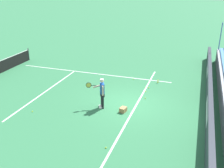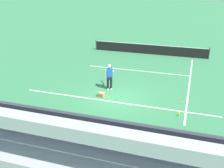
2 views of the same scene
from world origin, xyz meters
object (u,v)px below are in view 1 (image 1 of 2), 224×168
Objects in this scene: tennis_player at (102,93)px; tennis_ball_midcourt at (106,148)px; tennis_ball_on_baseline at (146,92)px; tennis_ball_stray_back at (145,98)px; tennis_ball_by_box at (126,107)px; tennis_ball_far_left at (149,88)px; water_bottle at (158,81)px; tennis_ball_toward_net at (134,79)px; tennis_ball_near_player at (32,111)px; tennis_ball_far_right at (145,88)px; ball_box_cardboard at (123,110)px.

tennis_player is 3.94m from tennis_ball_midcourt.
tennis_ball_midcourt is 1.00× the size of tennis_ball_on_baseline.
tennis_ball_on_baseline is (2.89, -1.90, -0.86)m from tennis_player.
tennis_ball_stray_back and tennis_ball_by_box have the same top height.
tennis_ball_midcourt is (-3.53, -1.52, -0.86)m from tennis_player.
tennis_player is at bearing 151.47° from tennis_ball_far_left.
tennis_ball_by_box is 4.46m from water_bottle.
tennis_ball_midcourt is 8.34m from tennis_ball_toward_net.
tennis_ball_near_player is 5.25m from tennis_ball_midcourt.
water_bottle is (6.46, -5.78, 0.08)m from tennis_ball_near_player.
tennis_ball_far_right and tennis_ball_by_box have the same top height.
tennis_ball_near_player is 8.67m from water_bottle.
tennis_ball_by_box is 1.00× the size of tennis_ball_toward_net.
tennis_ball_far_right is 1.00× the size of tennis_ball_midcourt.
tennis_ball_far_left is at bearing -45.18° from tennis_ball_near_player.
tennis_ball_midcourt is 1.00× the size of tennis_ball_toward_net.
water_bottle is (2.81, -0.29, 0.08)m from tennis_ball_stray_back.
tennis_player is 4.29× the size of ball_box_cardboard.
ball_box_cardboard is 6.06× the size of tennis_ball_far_left.
tennis_player is at bearing 172.57° from tennis_ball_toward_net.
tennis_ball_on_baseline is (-0.58, -0.15, 0.00)m from tennis_ball_far_right.
tennis_ball_far_left is at bearing -3.88° from tennis_ball_on_baseline.
tennis_ball_far_right is at bearing -1.91° from tennis_ball_midcourt.
ball_box_cardboard is 0.53m from tennis_ball_by_box.
tennis_player is 25.98× the size of tennis_ball_near_player.
tennis_ball_midcourt is at bearing 178.09° from tennis_ball_far_right.
tennis_ball_stray_back is at bearing 174.06° from water_bottle.
tennis_ball_far_left is (3.19, -0.62, 0.00)m from tennis_ball_by_box.
tennis_ball_near_player is at bearing 135.26° from tennis_ball_far_right.
ball_box_cardboard is 6.06× the size of tennis_ball_far_right.
ball_box_cardboard is 4.97m from water_bottle.
tennis_ball_near_player is (-3.65, 5.49, 0.00)m from tennis_ball_stray_back.
tennis_ball_midcourt is at bearing -156.69° from tennis_player.
tennis_ball_far_right is at bearing 11.72° from tennis_ball_stray_back.
tennis_player is 3.92m from tennis_ball_near_player.
tennis_ball_stray_back and tennis_ball_near_player have the same top height.
tennis_ball_on_baseline is (6.43, -0.38, 0.00)m from tennis_ball_midcourt.
ball_box_cardboard reaches higher than tennis_ball_far_left.
tennis_ball_midcourt is (-1.80, -4.93, 0.00)m from tennis_ball_near_player.
tennis_player is 3.57m from tennis_ball_on_baseline.
tennis_ball_toward_net and tennis_ball_on_baseline have the same top height.
tennis_ball_toward_net is 1.75m from water_bottle.
tennis_ball_toward_net is at bearing 7.74° from ball_box_cardboard.
tennis_ball_on_baseline is at bearing 176.12° from tennis_ball_far_left.
tennis_ball_far_left and tennis_ball_on_baseline have the same top height.
tennis_ball_midcourt and tennis_ball_far_left have the same top height.
ball_box_cardboard is at bearing 4.00° from tennis_ball_midcourt.
tennis_player is at bearing 153.18° from tennis_ball_far_right.
water_bottle reaches higher than tennis_ball_near_player.
ball_box_cardboard is 3.08m from tennis_ball_on_baseline.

